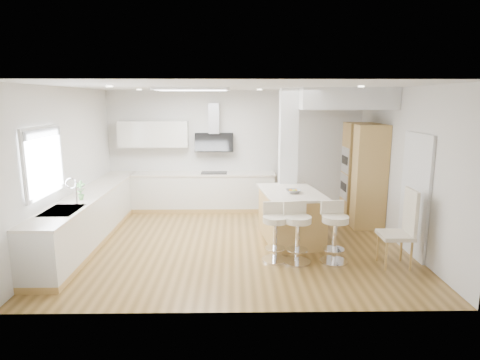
{
  "coord_description": "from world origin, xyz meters",
  "views": [
    {
      "loc": [
        -0.03,
        -7.03,
        2.57
      ],
      "look_at": [
        0.08,
        0.4,
        1.09
      ],
      "focal_mm": 30.0,
      "sensor_mm": 36.0,
      "label": 1
    }
  ],
  "objects_px": {
    "dining_chair": "(403,225)",
    "bar_stool_a": "(275,229)",
    "bar_stool_b": "(297,229)",
    "bar_stool_c": "(334,229)",
    "peninsula": "(290,215)"
  },
  "relations": [
    {
      "from": "dining_chair",
      "to": "bar_stool_a",
      "type": "bearing_deg",
      "value": 173.5
    },
    {
      "from": "bar_stool_b",
      "to": "bar_stool_c",
      "type": "relative_size",
      "value": 1.0
    },
    {
      "from": "bar_stool_a",
      "to": "bar_stool_b",
      "type": "relative_size",
      "value": 0.97
    },
    {
      "from": "peninsula",
      "to": "dining_chair",
      "type": "bearing_deg",
      "value": -45.41
    },
    {
      "from": "bar_stool_c",
      "to": "dining_chair",
      "type": "relative_size",
      "value": 0.8
    },
    {
      "from": "bar_stool_c",
      "to": "bar_stool_a",
      "type": "bearing_deg",
      "value": 168.15
    },
    {
      "from": "peninsula",
      "to": "bar_stool_c",
      "type": "height_order",
      "value": "peninsula"
    },
    {
      "from": "bar_stool_b",
      "to": "bar_stool_c",
      "type": "xyz_separation_m",
      "value": [
        0.6,
        0.01,
        0.0
      ]
    },
    {
      "from": "bar_stool_b",
      "to": "dining_chair",
      "type": "relative_size",
      "value": 0.8
    },
    {
      "from": "bar_stool_a",
      "to": "bar_stool_b",
      "type": "xyz_separation_m",
      "value": [
        0.34,
        -0.09,
        0.02
      ]
    },
    {
      "from": "peninsula",
      "to": "bar_stool_c",
      "type": "distance_m",
      "value": 1.21
    },
    {
      "from": "peninsula",
      "to": "bar_stool_b",
      "type": "distance_m",
      "value": 1.09
    },
    {
      "from": "peninsula",
      "to": "bar_stool_a",
      "type": "xyz_separation_m",
      "value": [
        -0.39,
        -0.99,
        0.06
      ]
    },
    {
      "from": "bar_stool_c",
      "to": "dining_chair",
      "type": "bearing_deg",
      "value": -15.77
    },
    {
      "from": "bar_stool_a",
      "to": "bar_stool_b",
      "type": "distance_m",
      "value": 0.36
    }
  ]
}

